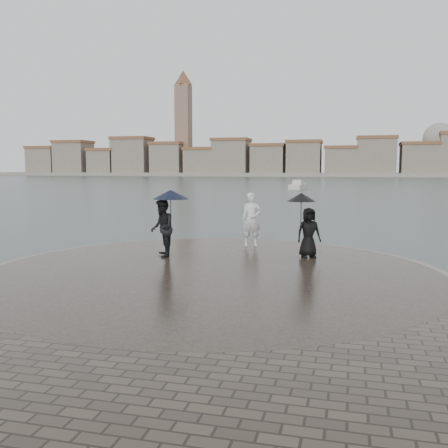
# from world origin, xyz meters

# --- Properties ---
(ground) EXTENTS (400.00, 400.00, 0.00)m
(ground) POSITION_xyz_m (0.00, 0.00, 0.00)
(ground) COLOR #2B3835
(ground) RESTS_ON ground
(kerb_ring) EXTENTS (12.50, 12.50, 0.32)m
(kerb_ring) POSITION_xyz_m (0.00, 3.50, 0.16)
(kerb_ring) COLOR gray
(kerb_ring) RESTS_ON ground
(quay_tip) EXTENTS (11.90, 11.90, 0.36)m
(quay_tip) POSITION_xyz_m (0.00, 3.50, 0.18)
(quay_tip) COLOR #2D261E
(quay_tip) RESTS_ON ground
(statue) EXTENTS (0.78, 0.64, 1.85)m
(statue) POSITION_xyz_m (0.21, 7.79, 1.29)
(statue) COLOR silver
(statue) RESTS_ON quay_tip
(visitor_left) EXTENTS (1.29, 1.19, 2.04)m
(visitor_left) POSITION_xyz_m (-1.94, 5.08, 1.50)
(visitor_left) COLOR black
(visitor_left) RESTS_ON quay_tip
(visitor_right) EXTENTS (1.14, 0.93, 1.95)m
(visitor_right) POSITION_xyz_m (2.25, 6.07, 1.42)
(visitor_right) COLOR black
(visitor_right) RESTS_ON quay_tip
(far_skyline) EXTENTS (260.00, 20.00, 37.00)m
(far_skyline) POSITION_xyz_m (-6.29, 160.71, 5.61)
(far_skyline) COLOR gray
(far_skyline) RESTS_ON ground
(boats) EXTENTS (35.53, 29.29, 1.50)m
(boats) POSITION_xyz_m (12.07, 49.01, 0.38)
(boats) COLOR beige
(boats) RESTS_ON ground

